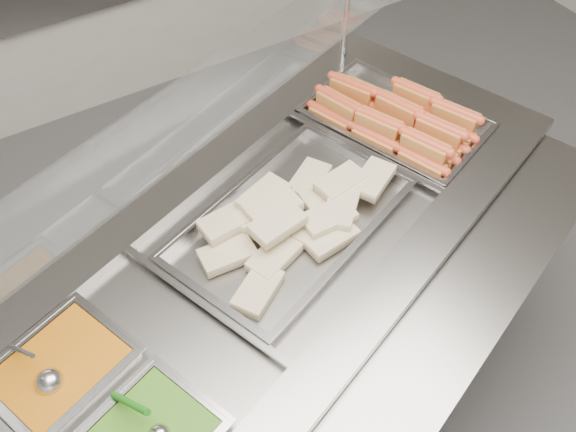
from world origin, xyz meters
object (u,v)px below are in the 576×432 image
sneeze_guard (208,98)px  pan_hotdogs (394,127)px  serving_spoon (154,430)px  ladle (48,380)px  pan_wraps (290,225)px  steam_counter (279,318)px

sneeze_guard → pan_hotdogs: sneeze_guard is taller
sneeze_guard → serving_spoon: 0.82m
pan_hotdogs → ladle: ladle is taller
pan_wraps → serving_spoon: bearing=-146.9°
pan_hotdogs → pan_wraps: same height
ladle → serving_spoon: bearing=-55.4°
serving_spoon → pan_hotdogs: bearing=27.4°
pan_wraps → ladle: bearing=-169.4°
pan_wraps → sneeze_guard: bearing=125.9°
steam_counter → ladle: 0.85m
steam_counter → pan_hotdogs: size_ratio=3.23×
pan_hotdogs → serving_spoon: bearing=-152.6°
ladle → pan_wraps: bearing=10.6°
sneeze_guard → pan_wraps: size_ratio=2.12×
pan_wraps → ladle: (-0.76, -0.14, 0.04)m
pan_hotdogs → serving_spoon: (-1.14, -0.59, 0.05)m
pan_hotdogs → serving_spoon: size_ratio=3.68×
sneeze_guard → pan_hotdogs: size_ratio=2.60×
serving_spoon → pan_wraps: bearing=33.1°
steam_counter → pan_wraps: size_ratio=2.64×
ladle → serving_spoon: (0.17, -0.24, 0.00)m
pan_wraps → ladle: ladle is taller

